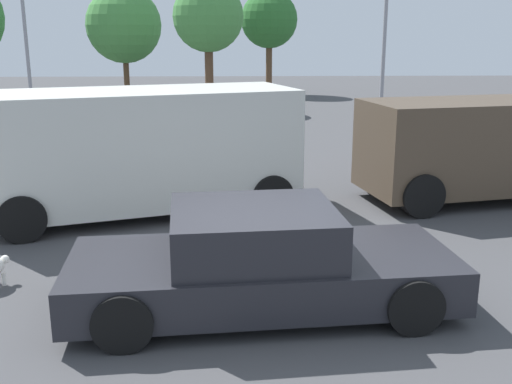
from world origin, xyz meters
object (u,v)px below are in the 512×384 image
(pedestrian, at_px, (397,128))
(suv_dark, at_px, (480,146))
(sedan_foreground, at_px, (260,263))
(van_white, at_px, (144,148))

(pedestrian, bearing_deg, suv_dark, -69.44)
(sedan_foreground, xyz_separation_m, van_white, (-1.91, 4.04, 0.64))
(van_white, bearing_deg, suv_dark, -11.16)
(pedestrian, bearing_deg, sedan_foreground, -108.89)
(van_white, xyz_separation_m, pedestrian, (5.60, 3.82, -0.25))
(sedan_foreground, distance_m, suv_dark, 6.54)
(suv_dark, xyz_separation_m, pedestrian, (-0.79, 3.12, -0.12))
(sedan_foreground, relative_size, van_white, 0.81)
(sedan_foreground, relative_size, pedestrian, 2.90)
(sedan_foreground, height_order, suv_dark, suv_dark)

